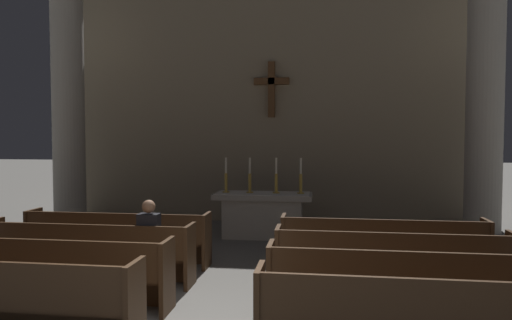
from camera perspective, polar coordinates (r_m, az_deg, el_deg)
pew_left_row_2 at (r=6.87m, az=-24.22°, el=-12.46°), size 3.31×0.50×0.95m
pew_left_row_3 at (r=7.75m, az=-20.04°, el=-10.66°), size 3.31×0.50×0.95m
pew_left_row_4 at (r=8.66m, az=-16.76°, el=-9.19°), size 3.31×0.50×0.95m
pew_right_row_2 at (r=5.97m, az=18.01°, el=-14.68°), size 3.31×0.50×0.95m
pew_right_row_3 at (r=6.96m, az=16.46°, el=-12.13°), size 3.31×0.50×0.95m
pew_right_row_4 at (r=7.97m, az=15.32°, el=-10.22°), size 3.31×0.50×0.95m
column_left_second at (r=12.02m, az=-22.17°, el=5.41°), size 1.13×1.13×5.87m
column_right_second at (r=10.99m, az=26.40°, el=5.60°), size 1.13×1.13×5.87m
altar at (r=10.51m, az=0.86°, el=-6.67°), size 2.20×0.90×1.01m
candlestick_outer_left at (r=10.55m, az=-3.73°, el=-2.59°), size 0.16×0.16×0.80m
candlestick_inner_left at (r=10.45m, az=-0.77°, el=-2.64°), size 0.16×0.16×0.80m
candlestick_inner_right at (r=10.38m, az=2.51°, el=-2.68°), size 0.16×0.16×0.80m
candlestick_outer_right at (r=10.34m, az=5.55°, el=-2.71°), size 0.16×0.16×0.80m
apse_with_cross at (r=12.44m, az=2.03°, el=7.13°), size 10.67×0.42×6.40m
lone_worshipper at (r=7.33m, az=-12.86°, el=-9.61°), size 0.32×0.43×1.32m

